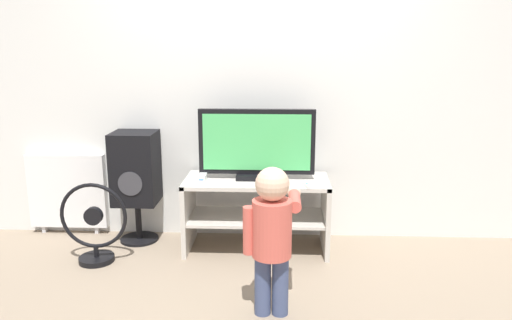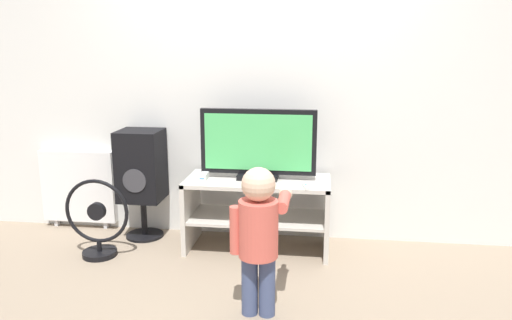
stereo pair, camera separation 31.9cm
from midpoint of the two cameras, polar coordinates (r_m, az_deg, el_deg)
name	(u,v)px [view 2 (the right image)]	position (r m, az deg, el deg)	size (l,w,h in m)	color
ground_plane	(253,261)	(3.84, 2.11, -11.52)	(16.00, 16.00, 0.00)	gray
wall_back	(263,82)	(4.09, 3.08, 8.87)	(10.00, 0.06, 2.60)	silver
tv_stand	(258,203)	(3.94, 2.52, -5.02)	(1.12, 0.51, 0.57)	beige
television	(258,145)	(3.85, 2.62, 1.71)	(0.90, 0.20, 0.55)	black
game_console	(204,176)	(3.89, -3.61, -1.85)	(0.06, 0.16, 0.05)	white
remote_primary	(306,186)	(3.69, 8.18, -3.03)	(0.06, 0.13, 0.03)	white
remote_secondary	(271,183)	(3.76, 4.17, -2.62)	(0.04, 0.13, 0.03)	white
child	(259,229)	(2.95, 3.48, -7.97)	(0.35, 0.51, 0.92)	#3F4C72
speaker_tower	(141,168)	(4.19, -10.87, -0.92)	(0.35, 0.34, 0.92)	black
floor_fan	(98,222)	(3.97, -15.49, -6.92)	(0.51, 0.26, 0.61)	black
radiator	(78,186)	(4.62, -17.80, -2.91)	(0.67, 0.08, 0.70)	white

